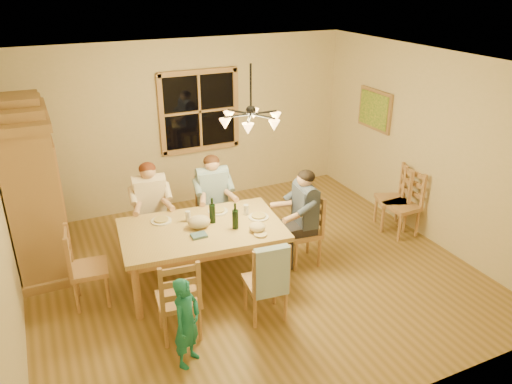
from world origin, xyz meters
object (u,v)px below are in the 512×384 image
armoire (34,193)px  chair_far_left (153,232)px  wine_bottle_a (212,210)px  adult_plaid_man (213,189)px  dining_table (202,235)px  child (187,322)px  chair_spare_front (401,215)px  chair_spare_back (390,209)px  chair_far_right (214,223)px  chair_near_right (265,293)px  chair_near_left (179,311)px  chair_end_right (302,242)px  adult_woman (150,197)px  adult_slate_man (304,206)px  chair_end_left (91,280)px  chandelier (251,119)px  wine_bottle_b (235,216)px

armoire → chair_far_left: armoire is taller
wine_bottle_a → adult_plaid_man: bearing=69.5°
dining_table → child: child is taller
armoire → chair_spare_front: 5.10m
chair_spare_back → chair_far_right: bearing=95.8°
dining_table → chair_spare_front: chair_spare_front is taller
armoire → chair_near_right: (2.19, -2.22, -0.75)m
chair_near_left → chair_end_right: 2.07m
chair_near_right → chair_spare_back: same height
adult_plaid_man → chair_spare_back: (2.60, -0.71, -0.54)m
chair_far_right → chair_end_right: bearing=136.6°
wine_bottle_a → child: 1.66m
adult_woman → adult_plaid_man: size_ratio=1.00×
dining_table → adult_slate_man: adult_slate_man is taller
chair_far_left → adult_woman: (0.00, 0.00, 0.54)m
chair_end_right → chair_spare_back: 1.75m
armoire → chair_near_right: size_ratio=2.32×
adult_slate_man → chair_end_right: bearing=92.2°
wine_bottle_a → chair_near_right: bearing=-77.8°
chair_far_left → chair_end_left: size_ratio=1.00×
chandelier → chair_far_right: 2.03m
chair_near_right → wine_bottle_a: 1.24m
chair_spare_back → child: bearing=132.9°
chair_near_right → adult_woman: (-0.79, 1.94, 0.54)m
adult_slate_man → wine_bottle_a: 1.21m
chair_near_right → chair_far_left: bearing=117.9°
chair_end_left → adult_woman: (0.96, 0.83, 0.54)m
wine_bottle_a → wine_bottle_b: 0.33m
adult_woman → chair_spare_back: size_ratio=0.88×
adult_plaid_man → wine_bottle_b: 1.08m
wine_bottle_b → chair_far_right: bearing=84.4°
chair_end_right → chair_near_right: bearing=136.7°
chair_end_right → chair_spare_front: size_ratio=1.00×
chair_near_left → adult_woman: size_ratio=1.13×
chair_end_left → chair_spare_front: 4.43m
adult_slate_man → child: bearing=126.6°
dining_table → chair_spare_front: (3.08, -0.06, -0.36)m
wine_bottle_b → chair_end_left: bearing=169.4°
adult_woman → chair_spare_back: (3.47, -0.79, -0.54)m
chair_far_left → child: bearing=89.9°
chair_end_right → wine_bottle_a: (-1.18, 0.21, 0.62)m
adult_plaid_man → chair_spare_back: size_ratio=0.88×
adult_slate_man → wine_bottle_b: bearing=98.7°
wine_bottle_a → chair_spare_back: size_ratio=0.33×
adult_slate_man → chair_spare_front: bearing=-81.6°
chandelier → dining_table: 1.55m
chair_far_left → chair_end_right: size_ratio=1.00×
chair_end_right → wine_bottle_b: 1.17m
chair_near_left → chair_end_left: 1.27m
chair_far_left → chair_near_right: (0.79, -1.94, 0.00)m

